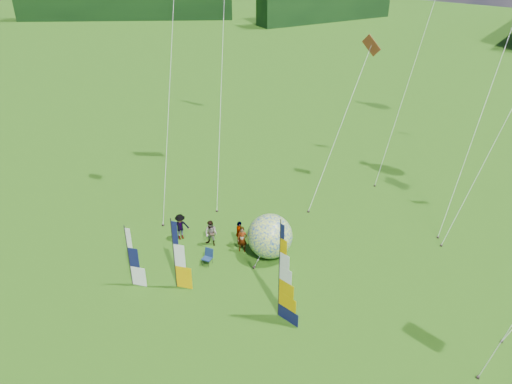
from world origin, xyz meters
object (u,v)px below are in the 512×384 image
Objects in this scene: bol_inflatable at (270,236)px; spectator_b at (211,233)px; spectator_c at (180,227)px; side_banner_far at (129,257)px; camp_chair at (207,257)px; spectator_a at (242,239)px; spectator_d at (239,234)px; kite_whale at (499,60)px; side_banner_left at (174,255)px; feather_banner_main at (279,272)px.

spectator_b is at bearing -160.58° from bol_inflatable.
spectator_c is (-1.86, -0.55, 0.02)m from spectator_b.
bol_inflatable is 3.51m from spectator_b.
side_banner_far is 3.75× the size of camp_chair.
side_banner_far is 4.27m from camp_chair.
side_banner_far is 4.70m from spectator_c.
side_banner_far is 7.59m from bol_inflatable.
spectator_a is 0.55m from spectator_d.
camp_chair is at bearing -129.76° from bol_inflatable.
kite_whale is (8.64, 13.50, 8.58)m from spectator_a.
spectator_a is 2.28m from camp_chair.
spectator_d is at bearing -134.76° from kite_whale.
side_banner_left is 4.94m from spectator_d.
kite_whale reaches higher than spectator_a.
kite_whale reaches higher than bol_inflatable.
kite_whale is (9.41, 15.62, 8.90)m from camp_chair.
side_banner_left is 1.58× the size of bol_inflatable.
spectator_d is (3.21, 1.45, -0.02)m from spectator_c.
side_banner_left reaches higher than camp_chair.
spectator_a is 1.89m from spectator_b.
kite_whale is at bearing 84.61° from feather_banner_main.
bol_inflatable is 2.72× the size of camp_chair.
spectator_a is at bearing -176.08° from spectator_d.
feather_banner_main is at bearing -50.75° from bol_inflatable.
bol_inflatable is at bearing 35.14° from side_banner_far.
kite_whale is (4.10, 16.67, 6.79)m from feather_banner_main.
bol_inflatable is 1.56× the size of spectator_d.
side_banner_far is at bearing -143.51° from spectator_c.
side_banner_left is 2.52× the size of spectator_a.
feather_banner_main is 2.06× the size of bol_inflatable.
spectator_d is at bearing 153.42° from feather_banner_main.
side_banner_far is 5.27m from spectator_b.
bol_inflatable is at bearing 39.24° from camp_chair.
spectator_b is 1.63m from spectator_d.
bol_inflatable reaches higher than spectator_c.
side_banner_far is 2.19× the size of spectator_a.
spectator_b is 0.08× the size of kite_whale.
side_banner_left is 0.21× the size of kite_whale.
spectator_b is at bearing 58.42° from side_banner_far.
kite_whale is (12.30, 14.62, 8.55)m from spectator_c.
feather_banner_main is 5.61× the size of camp_chair.
kite_whale reaches higher than spectator_c.
side_banner_left reaches higher than spectator_d.
spectator_a is (-4.55, 3.17, -1.79)m from feather_banner_main.
feather_banner_main is at bearing -6.82° from side_banner_left.
side_banner_far is 6.50m from spectator_d.
spectator_d is 1.74× the size of camp_chair.
bol_inflatable is at bearing 137.67° from feather_banner_main.
side_banner_far reaches higher than camp_chair.
side_banner_left reaches higher than spectator_a.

